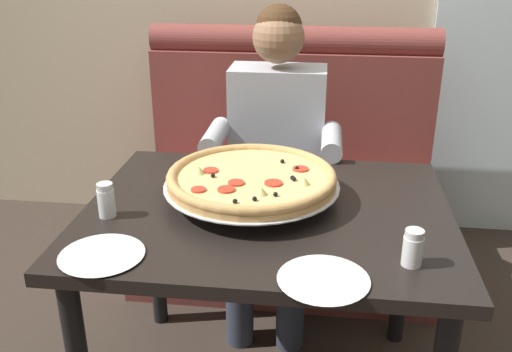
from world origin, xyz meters
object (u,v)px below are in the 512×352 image
Objects in this scene: booth_bench at (286,189)px; plate_near_left at (102,253)px; diner_main at (275,147)px; plate_near_right at (324,277)px; dining_table at (267,235)px; shaker_pepper_flakes at (413,250)px; shaker_parmesan at (106,202)px; pizza at (252,179)px.

booth_bench reaches higher than plate_near_left.
diner_main is at bearing 69.64° from plate_near_left.
plate_near_right is (0.58, -0.04, 0.00)m from plate_near_left.
plate_near_right is at bearing -4.38° from plate_near_left.
dining_table is 11.40× the size of shaker_pepper_flakes.
shaker_pepper_flakes reaches higher than dining_table.
plate_near_left is (0.07, -0.23, -0.03)m from shaker_parmesan.
diner_main is 0.87m from shaker_parmesan.
dining_table is at bearing -90.00° from booth_bench.
shaker_pepper_flakes is (0.45, -0.33, -0.03)m from pizza.
plate_near_right is at bearing -22.68° from shaker_parmesan.
diner_main is 1.05m from plate_near_left.
plate_near_right is at bearing -82.20° from booth_bench.
shaker_parmesan is 0.47× the size of plate_near_left.
shaker_parmesan reaches higher than plate_near_right.
pizza reaches higher than shaker_pepper_flakes.
dining_table is 0.65m from diner_main.
pizza is at bearing 118.07° from plate_near_right.
shaker_pepper_flakes is at bearing -35.02° from dining_table.
plate_near_left reaches higher than dining_table.
shaker_pepper_flakes is (0.43, -0.92, 0.07)m from diner_main.
shaker_parmesan is 0.70m from plate_near_right.
shaker_parmesan is (-0.47, -0.11, 0.14)m from dining_table.
plate_near_left is 0.99× the size of plate_near_right.
plate_near_left is (-0.34, -0.39, -0.06)m from pizza.
shaker_pepper_flakes is at bearing -64.89° from diner_main.
shaker_parmesan is 0.24m from plate_near_left.
plate_near_right is (0.21, -1.02, 0.04)m from diner_main.
pizza is 2.46× the size of plate_near_left.
pizza is (-0.02, -0.59, 0.11)m from diner_main.
diner_main reaches higher than plate_near_right.
booth_bench is 0.41m from diner_main.
diner_main is 2.31× the size of pizza.
diner_main is 5.68× the size of plate_near_left.
shaker_pepper_flakes is at bearing 4.21° from plate_near_left.
dining_table is at bearing -44.74° from pizza.
plate_near_left is (-0.36, -0.98, 0.04)m from diner_main.
shaker_parmesan is at bearing 157.32° from plate_near_right.
shaker_pepper_flakes is at bearing -36.37° from pizza.
plate_near_right is (0.64, -0.27, -0.03)m from shaker_parmesan.
shaker_pepper_flakes is 0.44× the size of plate_near_left.
booth_bench is 13.02× the size of shaker_parmesan.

